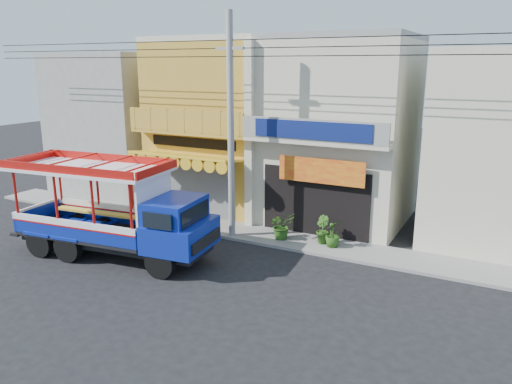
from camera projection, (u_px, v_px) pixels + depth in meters
ground at (209, 270)px, 17.50m from camera, size 90.00×90.00×0.00m
sidewalk at (261, 235)px, 20.92m from camera, size 30.00×2.00×0.12m
shophouse_left at (226, 124)px, 25.10m from camera, size 6.00×7.50×8.24m
shophouse_right at (341, 131)px, 22.41m from camera, size 6.00×6.75×8.24m
party_pilaster at (249, 138)px, 21.11m from camera, size 0.35×0.30×8.00m
filler_building_left at (121, 122)px, 28.35m from camera, size 6.00×6.00×7.60m
utility_pole at (234, 117)px, 19.46m from camera, size 28.00×0.26×9.00m
songthaew_truck at (125, 213)px, 18.11m from camera, size 8.03×3.33×3.65m
green_sign at (159, 209)px, 22.92m from camera, size 0.66×0.36×1.00m
potted_plant_a at (282, 225)px, 20.21m from camera, size 1.32×1.33×1.12m
potted_plant_b at (322, 229)px, 19.72m from camera, size 0.77×0.78×1.11m
potted_plant_c at (333, 234)px, 19.31m from camera, size 0.68×0.68×1.03m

